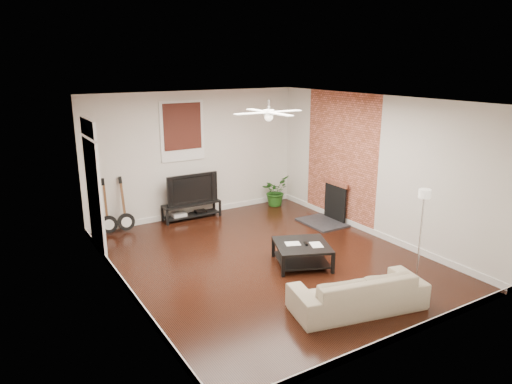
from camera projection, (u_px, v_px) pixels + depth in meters
room at (268, 183)px, 8.00m from camera, size 5.01×6.01×2.81m
brick_accent at (341, 158)px, 10.07m from camera, size 0.02×2.20×2.80m
fireplace at (328, 202)px, 10.18m from camera, size 0.80×1.10×0.92m
window_back at (182, 131)px, 10.15m from camera, size 1.00×0.06×1.30m
door_left at (95, 187)px, 8.37m from camera, size 0.08×1.00×2.50m
tv_stand at (192, 211)px, 10.50m from camera, size 1.31×0.35×0.37m
tv at (190, 188)px, 10.37m from camera, size 1.17×0.15×0.67m
coffee_table at (302, 254)px, 8.11m from camera, size 1.17×1.17×0.38m
sofa at (358, 291)px, 6.63m from camera, size 2.02×1.14×0.56m
floor_lamp at (420, 237)px, 7.26m from camera, size 0.31×0.31×1.56m
potted_plant at (275, 191)px, 11.43m from camera, size 0.85×0.82×0.73m
guitar_left at (107, 207)px, 9.44m from camera, size 0.39×0.30×1.16m
guitar_right at (125, 205)px, 9.59m from camera, size 0.37×0.27×1.16m
ceiling_fan at (269, 112)px, 7.68m from camera, size 1.24×1.24×0.32m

